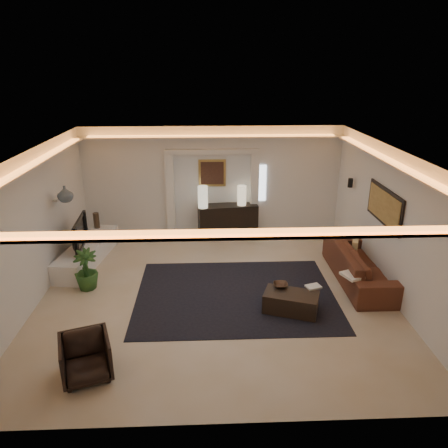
{
  "coord_description": "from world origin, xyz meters",
  "views": [
    {
      "loc": [
        -0.15,
        -7.76,
        4.4
      ],
      "look_at": [
        0.2,
        0.6,
        1.25
      ],
      "focal_mm": 33.98,
      "sensor_mm": 36.0,
      "label": 1
    }
  ],
  "objects_px": {
    "console": "(228,219)",
    "sofa": "(361,265)",
    "armchair": "(86,357)",
    "coffee_table": "(291,302)"
  },
  "relations": [
    {
      "from": "armchair",
      "to": "console",
      "type": "bearing_deg",
      "value": 48.36
    },
    {
      "from": "console",
      "to": "coffee_table",
      "type": "height_order",
      "value": "console"
    },
    {
      "from": "coffee_table",
      "to": "armchair",
      "type": "bearing_deg",
      "value": -134.61
    },
    {
      "from": "console",
      "to": "sofa",
      "type": "relative_size",
      "value": 0.63
    },
    {
      "from": "console",
      "to": "armchair",
      "type": "bearing_deg",
      "value": -120.3
    },
    {
      "from": "armchair",
      "to": "coffee_table",
      "type": "bearing_deg",
      "value": 6.82
    },
    {
      "from": "sofa",
      "to": "armchair",
      "type": "distance_m",
      "value": 5.86
    },
    {
      "from": "console",
      "to": "sofa",
      "type": "bearing_deg",
      "value": -54.54
    },
    {
      "from": "console",
      "to": "coffee_table",
      "type": "distance_m",
      "value": 4.23
    },
    {
      "from": "coffee_table",
      "to": "armchair",
      "type": "height_order",
      "value": "armchair"
    }
  ]
}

